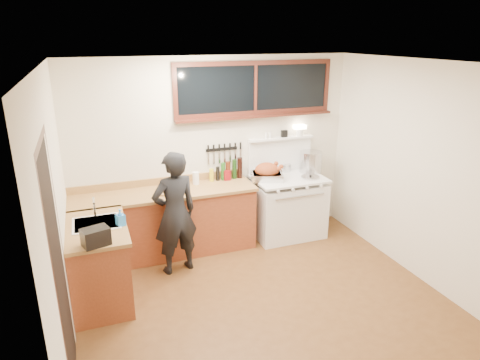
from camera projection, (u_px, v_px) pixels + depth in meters
name	position (u px, v px, depth m)	size (l,w,h in m)	color
ground_plane	(262.00, 299.00, 4.89)	(4.00, 3.50, 0.02)	#563316
room_shell	(264.00, 159.00, 4.35)	(4.10, 3.60, 2.65)	beige
counter_back	(166.00, 222.00, 5.76)	(2.44, 0.64, 1.00)	brown
counter_left	(99.00, 263.00, 4.74)	(0.64, 1.09, 0.90)	brown
sink_unit	(97.00, 228.00, 4.68)	(0.50, 0.45, 0.37)	white
vintage_stove	(287.00, 205.00, 6.31)	(1.02, 0.74, 1.59)	white
back_window	(255.00, 94.00, 5.94)	(2.32, 0.13, 0.77)	black
left_doorway	(60.00, 270.00, 3.39)	(0.02, 1.04, 2.17)	black
knife_strip	(223.00, 150.00, 6.04)	(0.52, 0.03, 0.28)	black
man	(175.00, 213.00, 5.22)	(0.64, 0.49, 1.57)	black
soap_bottle	(120.00, 217.00, 4.59)	(0.11, 0.11, 0.19)	#2A80D5
toaster	(96.00, 237.00, 4.16)	(0.29, 0.24, 0.18)	black
cutting_board	(173.00, 187.00, 5.61)	(0.47, 0.38, 0.14)	olive
roast_turkey	(267.00, 173.00, 6.04)	(0.52, 0.45, 0.25)	silver
stockpot	(311.00, 162.00, 6.38)	(0.37, 0.37, 0.31)	silver
saucepan	(286.00, 168.00, 6.42)	(0.19, 0.28, 0.11)	silver
pot_lid	(310.00, 177.00, 6.14)	(0.35, 0.35, 0.04)	silver
coffee_tin	(227.00, 175.00, 6.04)	(0.10, 0.08, 0.14)	maroon
pitcher	(196.00, 178.00, 5.87)	(0.09, 0.09, 0.17)	white
bottle_cluster	(229.00, 170.00, 6.05)	(0.49, 0.07, 0.30)	black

